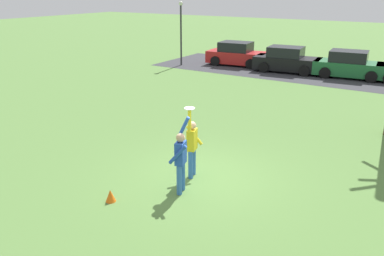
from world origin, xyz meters
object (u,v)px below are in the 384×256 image
Objects in this scene: person_catcher at (192,144)px; parked_car_red at (237,55)px; frisbee_disc at (190,108)px; parked_car_green at (349,65)px; field_cone_orange at (111,196)px; person_defender at (181,158)px; lamppost_by_lot at (181,27)px; parked_car_black at (287,60)px.

person_catcher is 0.49× the size of parked_car_red.
parked_car_green is (0.82, 16.47, -1.37)m from frisbee_disc.
parked_car_green reaches higher than field_cone_orange.
parked_car_green is at bearing 161.92° from person_catcher.
lamppost_by_lot is (-10.14, 15.19, 1.60)m from person_defender.
lamppost_by_lot reaches higher than person_catcher.
person_defender is 0.48× the size of parked_car_black.
parked_car_black is 1.00× the size of parked_car_green.
lamppost_by_lot is at bearing -174.89° from parked_car_green.
field_cone_orange is (8.91, -16.55, -2.43)m from lamppost_by_lot.
field_cone_orange is at bearing -101.15° from parked_car_green.
parked_car_red is 1.00× the size of parked_car_black.
frisbee_disc is at bearing 63.69° from field_cone_orange.
person_defender is at bearing -75.00° from frisbee_disc.
frisbee_disc reaches higher than field_cone_orange.
person_catcher is at bearing -98.54° from parked_car_green.
lamppost_by_lot is (-7.01, -1.66, 1.86)m from parked_car_black.
person_catcher is 1.02× the size of person_defender.
parked_car_red and parked_car_black have the same top height.
lamppost_by_lot is at bearing 124.51° from frisbee_disc.
parked_car_green is 11.10m from lamppost_by_lot.
parked_car_red is 1.00× the size of parked_car_green.
lamppost_by_lot is (-10.76, -2.01, 1.86)m from parked_car_green.
person_defender is 6.38× the size of field_cone_orange.
person_defender is 17.21m from parked_car_green.
person_catcher is 0.49× the size of parked_car_green.
person_defender is at bearing -97.53° from parked_car_green.
person_catcher is 16.17m from parked_car_black.
person_catcher reaches higher than person_defender.
person_defender is 2.01m from field_cone_orange.
field_cone_orange is at bearing -61.71° from lamppost_by_lot.
lamppost_by_lot is at bearing 118.29° from field_cone_orange.
parked_car_red is 13.29× the size of field_cone_orange.
person_catcher is 16.28m from parked_car_green.
parked_car_black is at bearing -11.81° from parked_car_red.
frisbee_disc is at bearing -73.50° from parked_car_red.
parked_car_red is at bearing 32.41° from lamppost_by_lot.
parked_car_black is at bearing 13.35° from lamppost_by_lot.
parked_car_black is (3.73, -0.41, 0.00)m from parked_car_red.
parked_car_green is (0.62, 17.20, -0.25)m from person_defender.
person_defender reaches higher than parked_car_green.
person_defender is at bearing 0.00° from person_catcher.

